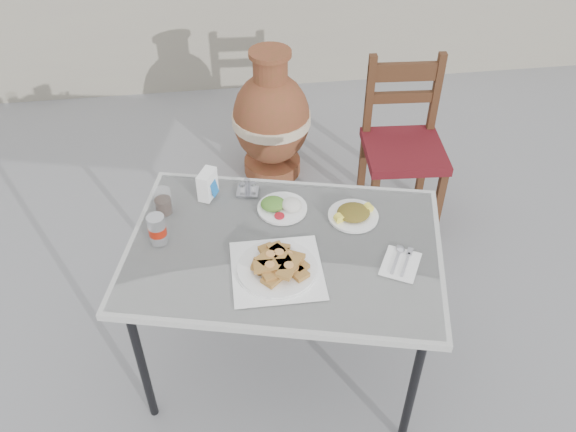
{
  "coord_description": "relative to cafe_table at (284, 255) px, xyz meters",
  "views": [
    {
      "loc": [
        -0.34,
        -1.49,
        2.17
      ],
      "look_at": [
        -0.13,
        0.09,
        0.77
      ],
      "focal_mm": 38.0,
      "sensor_mm": 36.0,
      "label": 1
    }
  ],
  "objects": [
    {
      "name": "cola_glass",
      "position": [
        -0.42,
        0.24,
        0.09
      ],
      "size": [
        0.07,
        0.07,
        0.1
      ],
      "color": "white",
      "rests_on": "cafe_table"
    },
    {
      "name": "terracotta_urn",
      "position": [
        0.1,
        1.33,
        -0.28
      ],
      "size": [
        0.44,
        0.44,
        0.76
      ],
      "color": "brown",
      "rests_on": "ground"
    },
    {
      "name": "condiment_caddy",
      "position": [
        -0.1,
        0.31,
        0.07
      ],
      "size": [
        0.1,
        0.08,
        0.06
      ],
      "rotation": [
        0.0,
        0.0,
        -0.19
      ],
      "color": "#AFAFB6",
      "rests_on": "cafe_table"
    },
    {
      "name": "salad_rice_plate",
      "position": [
        0.02,
        0.2,
        0.06
      ],
      "size": [
        0.19,
        0.19,
        0.05
      ],
      "color": "white",
      "rests_on": "cafe_table"
    },
    {
      "name": "cafe_table",
      "position": [
        0.0,
        0.0,
        0.0
      ],
      "size": [
        1.26,
        1.0,
        0.68
      ],
      "rotation": [
        0.0,
        0.0,
        -0.24
      ],
      "color": "black",
      "rests_on": "ground"
    },
    {
      "name": "chair",
      "position": [
        0.71,
        0.87,
        -0.18
      ],
      "size": [
        0.41,
        0.41,
        0.87
      ],
      "rotation": [
        0.0,
        0.0,
        -0.07
      ],
      "color": "#3B2310",
      "rests_on": "ground"
    },
    {
      "name": "napkin_holder",
      "position": [
        -0.25,
        0.31,
        0.1
      ],
      "size": [
        0.08,
        0.1,
        0.11
      ],
      "rotation": [
        0.0,
        0.0,
        -0.46
      ],
      "color": "white",
      "rests_on": "cafe_table"
    },
    {
      "name": "pide_plate",
      "position": [
        -0.04,
        -0.12,
        0.08
      ],
      "size": [
        0.31,
        0.31,
        0.06
      ],
      "rotation": [
        0.0,
        0.0,
        -0.01
      ],
      "color": "white",
      "rests_on": "cafe_table"
    },
    {
      "name": "cutlery_napkin",
      "position": [
        0.39,
        -0.13,
        0.05
      ],
      "size": [
        0.18,
        0.19,
        0.01
      ],
      "rotation": [
        0.0,
        0.0,
        -0.5
      ],
      "color": "white",
      "rests_on": "cafe_table"
    },
    {
      "name": "salad_chopped_plate",
      "position": [
        0.27,
        0.12,
        0.06
      ],
      "size": [
        0.19,
        0.19,
        0.04
      ],
      "color": "white",
      "rests_on": "cafe_table"
    },
    {
      "name": "ground",
      "position": [
        0.15,
        -0.04,
        -0.63
      ],
      "size": [
        80.0,
        80.0,
        0.0
      ],
      "primitive_type": "plane",
      "color": "slate",
      "rests_on": "ground"
    },
    {
      "name": "soda_can",
      "position": [
        -0.44,
        0.08,
        0.1
      ],
      "size": [
        0.06,
        0.06,
        0.11
      ],
      "color": "silver",
      "rests_on": "cafe_table"
    }
  ]
}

